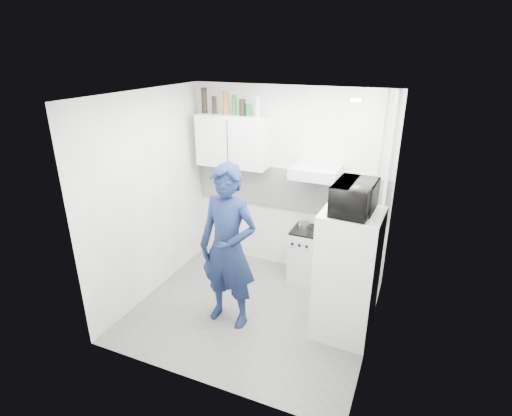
% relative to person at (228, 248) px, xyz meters
% --- Properties ---
extents(floor, '(2.80, 2.80, 0.00)m').
position_rel_person_xyz_m(floor, '(0.18, 0.26, -0.96)').
color(floor, slate).
rests_on(floor, ground).
extents(ceiling, '(2.80, 2.80, 0.00)m').
position_rel_person_xyz_m(ceiling, '(0.18, 0.26, 1.64)').
color(ceiling, white).
rests_on(ceiling, wall_back).
extents(wall_back, '(2.80, 0.00, 2.80)m').
position_rel_person_xyz_m(wall_back, '(0.18, 1.51, 0.34)').
color(wall_back, white).
rests_on(wall_back, floor).
extents(wall_left, '(0.00, 2.60, 2.60)m').
position_rel_person_xyz_m(wall_left, '(-1.22, 0.26, 0.34)').
color(wall_left, white).
rests_on(wall_left, floor).
extents(wall_right, '(0.00, 2.60, 2.60)m').
position_rel_person_xyz_m(wall_right, '(1.58, 0.26, 0.34)').
color(wall_right, white).
rests_on(wall_right, floor).
extents(person, '(0.72, 0.50, 1.92)m').
position_rel_person_xyz_m(person, '(0.00, 0.00, 0.00)').
color(person, '#121E41').
rests_on(person, floor).
extents(stove, '(0.45, 0.45, 0.72)m').
position_rel_person_xyz_m(stove, '(0.58, 1.26, -0.60)').
color(stove, silver).
rests_on(stove, floor).
extents(fridge, '(0.64, 0.64, 1.49)m').
position_rel_person_xyz_m(fridge, '(1.28, 0.31, -0.22)').
color(fridge, white).
rests_on(fridge, floor).
extents(stove_top, '(0.43, 0.43, 0.03)m').
position_rel_person_xyz_m(stove_top, '(0.58, 1.26, -0.23)').
color(stove_top, black).
rests_on(stove_top, stove).
extents(saucepan, '(0.16, 0.16, 0.09)m').
position_rel_person_xyz_m(saucepan, '(0.51, 1.27, -0.17)').
color(saucepan, silver).
rests_on(saucepan, stove_top).
extents(microwave, '(0.59, 0.42, 0.32)m').
position_rel_person_xyz_m(microwave, '(1.28, 0.31, 0.68)').
color(microwave, black).
rests_on(microwave, fridge).
extents(bottle_a, '(0.08, 0.08, 0.34)m').
position_rel_person_xyz_m(bottle_a, '(-1.00, 1.33, 1.41)').
color(bottle_a, black).
rests_on(bottle_a, upper_cabinet).
extents(bottle_b, '(0.06, 0.06, 0.23)m').
position_rel_person_xyz_m(bottle_b, '(-0.84, 1.33, 1.35)').
color(bottle_b, black).
rests_on(bottle_b, upper_cabinet).
extents(bottle_c, '(0.07, 0.07, 0.30)m').
position_rel_person_xyz_m(bottle_c, '(-0.67, 1.33, 1.39)').
color(bottle_c, brown).
rests_on(bottle_c, upper_cabinet).
extents(bottle_d, '(0.06, 0.06, 0.27)m').
position_rel_person_xyz_m(bottle_d, '(-0.54, 1.33, 1.37)').
color(bottle_d, '#144C1E').
rests_on(bottle_d, upper_cabinet).
extents(canister_a, '(0.08, 0.08, 0.21)m').
position_rel_person_xyz_m(canister_a, '(-0.42, 1.33, 1.34)').
color(canister_a, black).
rests_on(canister_a, upper_cabinet).
extents(canister_b, '(0.08, 0.08, 0.16)m').
position_rel_person_xyz_m(canister_b, '(-0.34, 1.33, 1.32)').
color(canister_b, '#144C1E').
rests_on(canister_b, upper_cabinet).
extents(bottle_e, '(0.07, 0.07, 0.27)m').
position_rel_person_xyz_m(bottle_e, '(-0.20, 1.33, 1.37)').
color(bottle_e, '#B2B7BC').
rests_on(bottle_e, upper_cabinet).
extents(upper_cabinet, '(1.00, 0.35, 0.70)m').
position_rel_person_xyz_m(upper_cabinet, '(-0.57, 1.33, 0.89)').
color(upper_cabinet, white).
rests_on(upper_cabinet, wall_back).
extents(range_hood, '(0.60, 0.50, 0.14)m').
position_rel_person_xyz_m(range_hood, '(0.63, 1.26, 0.61)').
color(range_hood, silver).
rests_on(range_hood, wall_back).
extents(backsplash, '(2.74, 0.03, 0.60)m').
position_rel_person_xyz_m(backsplash, '(0.18, 1.49, 0.24)').
color(backsplash, white).
rests_on(backsplash, wall_back).
extents(pipe_a, '(0.05, 0.05, 2.60)m').
position_rel_person_xyz_m(pipe_a, '(1.48, 1.43, 0.34)').
color(pipe_a, silver).
rests_on(pipe_a, floor).
extents(pipe_b, '(0.04, 0.04, 2.60)m').
position_rel_person_xyz_m(pipe_b, '(1.36, 1.43, 0.34)').
color(pipe_b, silver).
rests_on(pipe_b, floor).
extents(ceiling_spot_fixture, '(0.10, 0.10, 0.02)m').
position_rel_person_xyz_m(ceiling_spot_fixture, '(1.18, 0.46, 1.61)').
color(ceiling_spot_fixture, white).
rests_on(ceiling_spot_fixture, ceiling).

